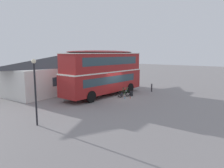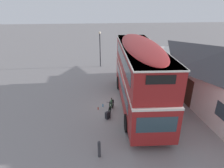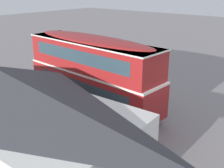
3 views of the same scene
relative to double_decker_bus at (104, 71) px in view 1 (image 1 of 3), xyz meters
The scene contains 9 objects.
ground_plane 3.03m from the double_decker_bus, 84.50° to the right, with size 120.00×120.00×0.00m, color gray.
double_decker_bus is the anchor object (origin of this frame).
touring_bicycle 3.16m from the double_decker_bus, 72.53° to the right, with size 1.63×0.65×0.99m.
backpack_on_ground 3.74m from the double_decker_bus, 56.43° to the right, with size 0.37×0.40×0.54m.
water_bottle_blue_sports 3.67m from the double_decker_bus, 89.93° to the right, with size 0.08×0.08×0.23m.
water_bottle_red_squeeze 3.98m from the double_decker_bus, 82.26° to the right, with size 0.07×0.07×0.22m.
pub_building 6.58m from the double_decker_bus, 88.45° to the left, with size 15.33×6.72×4.34m.
street_lamp 10.03m from the double_decker_bus, 166.13° to the right, with size 0.28×0.28×4.17m.
kerb_bollard 6.28m from the double_decker_bus, 31.84° to the right, with size 0.16×0.16×0.97m.
Camera 1 is at (-17.18, -12.28, 4.53)m, focal length 33.40 mm.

